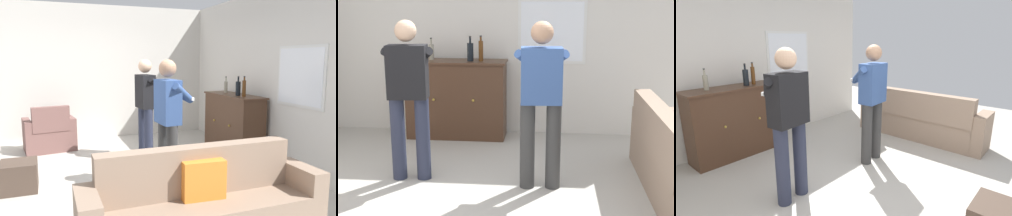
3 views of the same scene
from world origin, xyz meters
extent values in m
plane|color=#B2ADA3|center=(0.00, 0.00, 0.00)|extent=(10.40, 10.40, 0.00)
cube|color=silver|center=(0.00, 2.66, 1.40)|extent=(5.20, 0.12, 2.80)
cube|color=silver|center=(0.71, 2.60, 1.44)|extent=(0.93, 0.02, 0.88)
cube|color=white|center=(0.71, 2.59, 1.44)|extent=(0.85, 0.03, 0.80)
cube|color=gray|center=(1.96, 0.50, 0.21)|extent=(0.55, 1.92, 0.42)
cube|color=gray|center=(1.75, 0.50, 0.65)|extent=(0.18, 1.92, 0.46)
cube|color=gray|center=(1.96, 1.54, 0.32)|extent=(0.55, 0.18, 0.64)
cube|color=gray|center=(1.96, -0.54, 0.32)|extent=(0.55, 0.18, 0.64)
cube|color=orange|center=(1.88, 0.50, 0.60)|extent=(0.17, 0.41, 0.36)
cube|color=#472D1E|center=(-0.57, 2.30, 0.52)|extent=(1.33, 0.44, 1.03)
cube|color=#472D1E|center=(-0.57, 2.30, 1.05)|extent=(1.37, 0.48, 0.03)
sphere|color=#B79338|center=(-0.84, 2.06, 0.57)|extent=(0.04, 0.04, 0.04)
sphere|color=#B79338|center=(-0.30, 2.06, 0.57)|extent=(0.04, 0.04, 0.04)
cylinder|color=#593314|center=(-0.22, 2.28, 1.20)|extent=(0.06, 0.06, 0.27)
cylinder|color=#593314|center=(-0.22, 2.28, 1.36)|extent=(0.03, 0.03, 0.05)
cylinder|color=#262626|center=(-0.22, 2.28, 1.39)|extent=(0.03, 0.03, 0.02)
cylinder|color=black|center=(-0.36, 2.26, 1.19)|extent=(0.08, 0.08, 0.24)
cylinder|color=black|center=(-0.36, 2.26, 1.34)|extent=(0.03, 0.03, 0.07)
cylinder|color=#262626|center=(-0.36, 2.26, 1.39)|extent=(0.03, 0.03, 0.02)
cylinder|color=gray|center=(-0.91, 2.34, 1.17)|extent=(0.07, 0.07, 0.21)
cylinder|color=gray|center=(-0.91, 2.34, 1.31)|extent=(0.02, 0.02, 0.08)
cylinder|color=#262626|center=(-0.91, 2.34, 1.36)|extent=(0.03, 0.03, 0.02)
cylinder|color=#282D42|center=(-0.88, 0.71, 0.44)|extent=(0.15, 0.15, 0.88)
cylinder|color=#282D42|center=(-0.62, 0.74, 0.44)|extent=(0.15, 0.15, 0.88)
cube|color=black|center=(-0.75, 0.72, 1.16)|extent=(0.42, 0.26, 0.55)
sphere|color=#D8AD8C|center=(-0.75, 0.72, 1.57)|extent=(0.22, 0.22, 0.22)
cylinder|color=black|center=(-0.88, 0.87, 1.27)|extent=(0.30, 0.42, 0.29)
cylinder|color=black|center=(-0.65, 0.89, 1.27)|extent=(0.35, 0.39, 0.29)
cube|color=white|center=(-0.78, 1.04, 1.18)|extent=(0.15, 0.05, 0.04)
cylinder|color=#383838|center=(0.49, 0.61, 0.44)|extent=(0.15, 0.15, 0.88)
cylinder|color=#383838|center=(0.75, 0.63, 0.44)|extent=(0.15, 0.15, 0.88)
cube|color=#385693|center=(0.62, 0.62, 1.16)|extent=(0.41, 0.24, 0.55)
sphere|color=tan|center=(0.62, 0.62, 1.57)|extent=(0.22, 0.22, 0.22)
cylinder|color=#385693|center=(0.50, 0.77, 1.27)|extent=(0.31, 0.42, 0.29)
cylinder|color=#385693|center=(0.73, 0.78, 1.27)|extent=(0.34, 0.40, 0.29)
cube|color=white|center=(0.61, 0.94, 1.18)|extent=(0.15, 0.05, 0.04)
camera|label=1|loc=(4.43, -0.78, 1.68)|focal=35.00mm
camera|label=2|loc=(0.72, -3.88, 1.90)|focal=50.00mm
camera|label=3|loc=(-2.35, -1.43, 1.77)|focal=28.00mm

